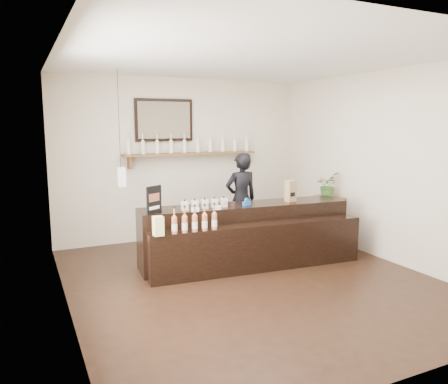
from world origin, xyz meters
TOP-DOWN VIEW (x-y plane):
  - ground at (0.00, 0.00)m, footprint 5.00×5.00m
  - room_shell at (0.00, 0.00)m, footprint 5.00×5.00m
  - back_wall_decor at (-0.16, 2.37)m, footprint 2.66×0.96m
  - counter at (0.29, 0.59)m, footprint 3.14×1.08m
  - promo_sign at (-1.09, 0.63)m, footprint 0.24×0.14m
  - paper_bag at (1.01, 0.61)m, footprint 0.16×0.13m
  - tape_dispenser at (0.26, 0.61)m, footprint 0.13×0.08m
  - side_cabinet at (2.00, 1.00)m, footprint 0.55×0.65m
  - potted_plant at (2.00, 1.00)m, footprint 0.50×0.49m
  - shopkeeper at (0.66, 1.55)m, footprint 0.64×0.42m

SIDE VIEW (x-z plane):
  - ground at x=0.00m, z-range 0.00..0.00m
  - side_cabinet at x=2.00m, z-range 0.00..0.80m
  - counter at x=0.29m, z-range -0.10..0.92m
  - shopkeeper at x=0.66m, z-range 0.00..1.75m
  - tape_dispenser at x=0.26m, z-range 0.85..0.96m
  - potted_plant at x=2.00m, z-range 0.80..1.22m
  - paper_bag at x=1.01m, z-range 0.87..1.19m
  - promo_sign at x=-1.09m, z-range 0.87..1.23m
  - room_shell at x=0.00m, z-range -0.80..4.20m
  - back_wall_decor at x=-0.16m, z-range 0.91..2.60m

